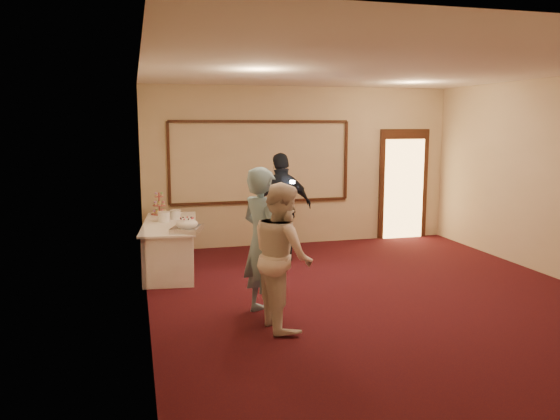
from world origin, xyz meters
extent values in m
plane|color=#330B15|center=(0.00, 0.00, 0.00)|extent=(7.00, 7.00, 0.00)
cube|color=beige|center=(0.00, 3.50, 1.50)|extent=(6.00, 0.04, 3.00)
cube|color=beige|center=(-3.00, 0.00, 1.50)|extent=(0.04, 7.00, 3.00)
cube|color=white|center=(0.00, 0.00, 3.00)|extent=(6.00, 7.00, 0.04)
cube|color=black|center=(-0.80, 3.47, 0.85)|extent=(3.40, 0.04, 0.05)
cube|color=black|center=(-0.80, 3.47, 2.35)|extent=(3.40, 0.04, 0.05)
cube|color=black|center=(-2.50, 3.47, 1.60)|extent=(0.05, 0.04, 1.50)
cube|color=black|center=(0.90, 3.47, 1.60)|extent=(0.05, 0.04, 1.50)
cube|color=black|center=(2.15, 3.46, 1.10)|extent=(1.05, 0.06, 2.20)
cube|color=#FFBF66|center=(2.15, 3.43, 1.00)|extent=(0.85, 0.02, 2.00)
cube|color=white|center=(-2.60, 2.10, 0.37)|extent=(0.92, 2.04, 0.74)
cube|color=white|center=(-2.60, 2.10, 0.76)|extent=(1.02, 2.16, 0.03)
cube|color=#B6B8BD|center=(-2.40, 1.31, 0.79)|extent=(0.53, 0.59, 0.04)
ellipsoid|color=white|center=(-2.40, 1.31, 0.88)|extent=(0.32, 0.32, 0.14)
cube|color=silver|center=(-2.29, 1.46, 0.82)|extent=(0.05, 0.34, 0.01)
cylinder|color=#C04F50|center=(-2.71, 2.96, 0.96)|extent=(0.02, 0.02, 0.38)
cylinder|color=#C04F50|center=(-2.71, 2.96, 0.78)|extent=(0.28, 0.28, 0.01)
cylinder|color=#C04F50|center=(-2.71, 2.96, 0.93)|extent=(0.22, 0.22, 0.01)
cylinder|color=#C04F50|center=(-2.71, 2.96, 1.08)|extent=(0.15, 0.15, 0.01)
cylinder|color=white|center=(-2.68, 2.21, 0.85)|extent=(0.19, 0.19, 0.15)
cylinder|color=white|center=(-2.68, 2.21, 0.93)|extent=(0.20, 0.20, 0.01)
cylinder|color=white|center=(-2.48, 2.40, 0.84)|extent=(0.17, 0.17, 0.14)
cylinder|color=white|center=(-2.48, 2.40, 0.91)|extent=(0.18, 0.18, 0.01)
cylinder|color=white|center=(-2.38, 1.74, 0.78)|extent=(0.28, 0.28, 0.01)
cylinder|color=#9A4D27|center=(-2.38, 1.74, 0.80)|extent=(0.24, 0.24, 0.05)
imported|color=#81B1CA|center=(-1.64, -0.24, 0.90)|extent=(0.67, 0.78, 1.81)
imported|color=white|center=(-1.52, -0.69, 0.83)|extent=(0.70, 0.86, 1.67)
imported|color=black|center=(-0.72, 2.27, 0.92)|extent=(1.12, 0.59, 1.83)
cube|color=white|center=(-0.62, 1.98, 1.37)|extent=(0.08, 0.06, 0.05)
camera|label=1|loc=(-3.10, -6.49, 2.32)|focal=35.00mm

